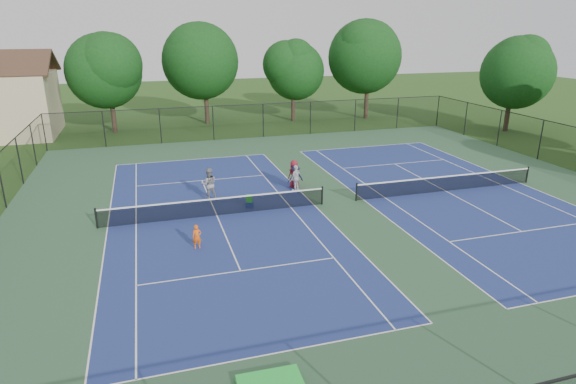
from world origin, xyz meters
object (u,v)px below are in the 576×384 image
object	(u,v)px
instructor	(209,184)
bystander_a	(296,178)
tree_back_c	(293,68)
ball_crate	(250,205)
tree_back_b	(204,58)
tree_back_d	(369,54)
tree_side_e	(514,69)
bystander_b	(296,178)
child_player	(197,237)
ball_hopper	(249,199)
bystander_c	(294,174)
tree_back_a	(108,67)

from	to	relation	value
instructor	bystander_a	world-z (taller)	instructor
tree_back_c	ball_crate	distance (m)	26.84
tree_back_b	tree_back_d	bearing A→B (deg)	-6.71
ball_crate	tree_side_e	bearing A→B (deg)	25.37
tree_back_c	bystander_b	xyz separation A→B (m)	(-6.71, -22.12, -4.70)
instructor	ball_crate	distance (m)	2.86
child_player	ball_crate	distance (m)	5.53
tree_back_c	ball_hopper	xyz separation A→B (m)	(-10.07, -24.31, -4.95)
tree_side_e	child_player	distance (m)	36.44
tree_side_e	ball_crate	size ratio (longest dim) A/B	21.77
ball_hopper	bystander_a	bearing A→B (deg)	30.97
instructor	ball_hopper	world-z (taller)	instructor
child_player	bystander_c	distance (m)	9.84
tree_back_b	tree_back_c	distance (m)	9.12
tree_back_d	ball_crate	xyz separation A→B (m)	(-18.07, -23.31, -6.66)
bystander_c	tree_back_a	bearing A→B (deg)	-81.97
tree_back_b	bystander_b	distance (m)	23.95
child_player	tree_back_b	bearing A→B (deg)	81.51
tree_side_e	tree_back_b	bearing A→B (deg)	156.04
tree_back_b	bystander_c	bearing A→B (deg)	-84.00
tree_back_d	child_player	world-z (taller)	tree_back_d
tree_side_e	bystander_b	size ratio (longest dim) A/B	5.68
instructor	bystander_b	size ratio (longest dim) A/B	1.20
tree_back_a	tree_back_b	bearing A→B (deg)	12.53
instructor	child_player	bearing A→B (deg)	77.72
tree_back_d	bystander_c	size ratio (longest dim) A/B	6.02
tree_back_c	tree_side_e	world-z (taller)	tree_side_e
tree_back_a	instructor	size ratio (longest dim) A/B	4.87
tree_back_b	tree_back_d	world-z (taller)	tree_back_d
tree_back_d	ball_hopper	size ratio (longest dim) A/B	25.95
tree_back_b	tree_back_c	size ratio (longest dim) A/B	1.19
tree_back_b	child_player	bearing A→B (deg)	-98.50
tree_back_c	tree_side_e	size ratio (longest dim) A/B	0.95
tree_side_e	instructor	size ratio (longest dim) A/B	4.72
tree_back_b	tree_side_e	bearing A→B (deg)	-23.96
instructor	bystander_b	xyz separation A→B (m)	(5.30, 0.22, -0.16)
tree_back_c	bystander_a	distance (m)	23.77
bystander_a	bystander_c	world-z (taller)	bystander_c
child_player	tree_back_a	bearing A→B (deg)	99.37
tree_side_e	ball_hopper	distance (m)	31.51
tree_back_d	instructor	bearing A→B (deg)	-133.14
tree_back_a	bystander_b	distance (m)	24.52
tree_back_c	tree_side_e	xyz separation A→B (m)	(18.00, -11.00, 0.33)
ball_hopper	tree_back_b	bearing A→B (deg)	87.58
tree_back_a	tree_back_c	world-z (taller)	tree_back_a
ball_hopper	tree_back_d	bearing A→B (deg)	52.21
tree_back_c	instructor	distance (m)	25.77
instructor	ball_crate	world-z (taller)	instructor
bystander_c	ball_hopper	size ratio (longest dim) A/B	4.31
tree_back_d	tree_side_e	size ratio (longest dim) A/B	1.17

